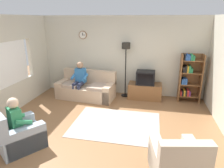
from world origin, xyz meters
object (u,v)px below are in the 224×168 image
(tv_stand, at_px, (145,91))
(tv, at_px, (145,78))
(bookshelf, at_px, (189,77))
(floor_lamp, at_px, (126,55))
(person_on_couch, at_px, (79,78))
(armchair_near_bookshelf, at_px, (177,163))
(armchair_near_window, at_px, (18,135))
(person_in_left_armchair, at_px, (20,120))
(couch, at_px, (86,89))

(tv_stand, relative_size, tv, 1.83)
(bookshelf, relative_size, floor_lamp, 0.84)
(tv_stand, xyz_separation_m, person_on_couch, (-2.15, -0.44, 0.44))
(tv_stand, height_order, person_on_couch, person_on_couch)
(tv_stand, bearing_deg, floor_lamp, 171.77)
(tv_stand, xyz_separation_m, armchair_near_bookshelf, (0.71, -3.56, 0.03))
(tv, height_order, armchair_near_window, tv)
(armchair_near_window, relative_size, armchair_near_bookshelf, 1.16)
(bookshelf, xyz_separation_m, armchair_near_window, (-3.81, -3.41, -0.53))
(person_in_left_armchair, bearing_deg, bookshelf, 41.61)
(floor_lamp, bearing_deg, tv_stand, -8.23)
(armchair_near_bookshelf, bearing_deg, bookshelf, 79.81)
(couch, height_order, armchair_near_window, same)
(couch, relative_size, armchair_near_window, 1.67)
(person_on_couch, bearing_deg, couch, 29.43)
(armchair_near_bookshelf, bearing_deg, floor_lamp, 110.89)
(bookshelf, xyz_separation_m, person_in_left_armchair, (-3.76, -3.34, -0.22))
(tv_stand, height_order, tv, tv)
(couch, bearing_deg, person_in_left_armchair, -98.44)
(couch, distance_m, bookshelf, 3.38)
(armchair_near_window, relative_size, person_in_left_armchair, 1.06)
(floor_lamp, xyz_separation_m, person_in_left_armchair, (-1.71, -3.37, -0.85))
(bookshelf, height_order, armchair_near_bookshelf, bookshelf)
(floor_lamp, bearing_deg, couch, -161.49)
(bookshelf, bearing_deg, person_on_couch, -171.83)
(bookshelf, distance_m, armchair_near_bookshelf, 3.72)
(bookshelf, distance_m, person_in_left_armchair, 5.03)
(tv_stand, height_order, armchair_near_bookshelf, armchair_near_bookshelf)
(tv, xyz_separation_m, armchair_near_bookshelf, (0.71, -3.54, -0.45))
(armchair_near_bookshelf, bearing_deg, person_in_left_armchair, 174.65)
(bookshelf, height_order, person_on_couch, bookshelf)
(tv, relative_size, armchair_near_bookshelf, 0.59)
(floor_lamp, distance_m, armchair_near_window, 4.04)
(bookshelf, bearing_deg, tv, -176.13)
(armchair_near_window, relative_size, person_on_couch, 0.95)
(couch, xyz_separation_m, person_on_couch, (-0.19, -0.11, 0.39))
(couch, distance_m, armchair_near_bookshelf, 4.19)
(tv_stand, distance_m, armchair_near_bookshelf, 3.63)
(tv, distance_m, floor_lamp, 0.99)
(tv_stand, relative_size, bookshelf, 0.71)
(couch, bearing_deg, tv_stand, 9.49)
(person_on_couch, bearing_deg, floor_lamp, 20.07)
(bookshelf, bearing_deg, tv_stand, -177.15)
(bookshelf, bearing_deg, armchair_near_window, -138.18)
(couch, xyz_separation_m, floor_lamp, (1.27, 0.43, 1.14))
(tv_stand, xyz_separation_m, bookshelf, (1.37, 0.07, 0.56))
(armchair_near_window, height_order, person_in_left_armchair, person_in_left_armchair)
(armchair_near_window, bearing_deg, person_on_couch, 84.20)
(couch, distance_m, armchair_near_window, 3.05)
(couch, xyz_separation_m, tv, (1.96, 0.30, 0.43))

